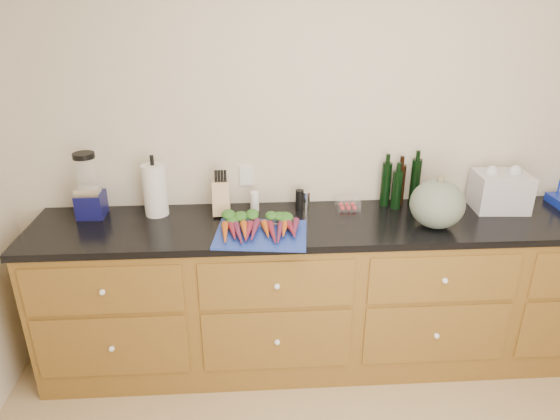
{
  "coord_description": "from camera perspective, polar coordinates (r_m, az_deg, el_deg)",
  "views": [
    {
      "loc": [
        -0.57,
        -1.25,
        2.12
      ],
      "look_at": [
        -0.42,
        1.2,
        1.06
      ],
      "focal_mm": 32.0,
      "sensor_mm": 36.0,
      "label": 1
    }
  ],
  "objects": [
    {
      "name": "carrots",
      "position": [
        2.69,
        -2.22,
        -1.84
      ],
      "size": [
        0.42,
        0.31,
        0.06
      ],
      "color": "#C95517",
      "rests_on": "cutting_board"
    },
    {
      "name": "squash",
      "position": [
        2.85,
        17.54,
        0.65
      ],
      "size": [
        0.3,
        0.3,
        0.27
      ],
      "primitive_type": "ellipsoid",
      "color": "#516051",
      "rests_on": "countertop"
    },
    {
      "name": "tomato_box",
      "position": [
        3.01,
        7.76,
        0.69
      ],
      "size": [
        0.14,
        0.11,
        0.06
      ],
      "primitive_type": "cube",
      "color": "white",
      "rests_on": "countertop"
    },
    {
      "name": "paper_towel",
      "position": [
        2.96,
        -14.1,
        2.22
      ],
      "size": [
        0.13,
        0.13,
        0.3
      ],
      "primitive_type": "cylinder",
      "color": "white",
      "rests_on": "countertop"
    },
    {
      "name": "cutting_board",
      "position": [
        2.67,
        -2.19,
        -2.8
      ],
      "size": [
        0.52,
        0.42,
        0.01
      ],
      "primitive_type": "cube",
      "rotation": [
        0.0,
        0.0,
        -0.12
      ],
      "color": "#1E38A3",
      "rests_on": "countertop"
    },
    {
      "name": "knife_block",
      "position": [
        2.91,
        -6.72,
        1.32
      ],
      "size": [
        0.1,
        0.1,
        0.2
      ],
      "primitive_type": "cube",
      "color": "tan",
      "rests_on": "countertop"
    },
    {
      "name": "grinder_salt",
      "position": [
        2.96,
        -2.91,
        1.0
      ],
      "size": [
        0.05,
        0.05,
        0.12
      ],
      "primitive_type": "cylinder",
      "color": "white",
      "rests_on": "countertop"
    },
    {
      "name": "grinder_pepper",
      "position": [
        2.97,
        2.25,
        1.17
      ],
      "size": [
        0.05,
        0.05,
        0.12
      ],
      "primitive_type": "cylinder",
      "color": "black",
      "rests_on": "countertop"
    },
    {
      "name": "blender_appliance",
      "position": [
        3.04,
        -21.02,
        2.25
      ],
      "size": [
        0.15,
        0.15,
        0.38
      ],
      "color": "#0F104A",
      "rests_on": "countertop"
    },
    {
      "name": "canister_chrome",
      "position": [
        2.98,
        2.98,
        1.09
      ],
      "size": [
        0.05,
        0.05,
        0.11
      ],
      "primitive_type": "cylinder",
      "color": "silver",
      "rests_on": "countertop"
    },
    {
      "name": "countertop",
      "position": [
        2.88,
        8.25,
        -1.56
      ],
      "size": [
        3.64,
        0.62,
        0.04
      ],
      "primitive_type": "cube",
      "color": "black",
      "rests_on": "cabinets"
    },
    {
      "name": "grocery_bag",
      "position": [
        3.24,
        23.84,
        1.98
      ],
      "size": [
        0.32,
        0.26,
        0.22
      ],
      "primitive_type": null,
      "rotation": [
        0.0,
        0.0,
        -0.06
      ],
      "color": "silver",
      "rests_on": "countertop"
    },
    {
      "name": "cabinets",
      "position": [
        3.1,
        7.77,
        -9.47
      ],
      "size": [
        3.6,
        0.64,
        0.9
      ],
      "color": "brown",
      "rests_on": "ground"
    },
    {
      "name": "bottles",
      "position": [
        3.09,
        13.52,
        2.8
      ],
      "size": [
        0.24,
        0.12,
        0.29
      ],
      "color": "black",
      "rests_on": "countertop"
    },
    {
      "name": "wall_back",
      "position": [
        3.05,
        7.47,
        7.52
      ],
      "size": [
        4.1,
        0.05,
        2.6
      ],
      "primitive_type": "cube",
      "color": "beige",
      "rests_on": "ground"
    }
  ]
}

